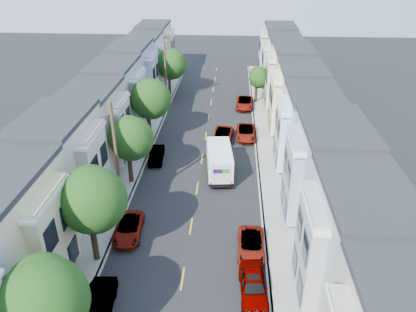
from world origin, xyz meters
TOP-DOWN VIEW (x-y plane):
  - ground at (0.00, 0.00)m, footprint 160.00×160.00m
  - road_slab at (0.00, 15.00)m, footprint 12.00×70.00m
  - curb_left at (-6.05, 15.00)m, footprint 0.30×70.00m
  - curb_right at (6.05, 15.00)m, footprint 0.30×70.00m
  - sidewalk_left at (-7.35, 15.00)m, footprint 2.60×70.00m
  - sidewalk_right at (7.35, 15.00)m, footprint 2.60×70.00m
  - centerline at (0.00, 15.00)m, footprint 0.12×70.00m
  - townhouse_row_left at (-11.15, 15.00)m, footprint 5.00×70.00m
  - townhouse_row_right at (11.15, 15.00)m, footprint 5.00×70.00m
  - tree_a at (-6.30, -12.80)m, footprint 4.70×4.70m
  - tree_b at (-6.30, -4.47)m, footprint 4.70×4.70m
  - tree_c at (-6.30, 6.71)m, footprint 4.22×4.22m
  - tree_d at (-6.30, 16.57)m, footprint 4.70×4.70m
  - tree_e at (-6.30, 32.86)m, footprint 4.59×4.59m
  - tree_far_r at (6.89, 30.48)m, footprint 3.10×3.10m
  - utility_pole_near at (-6.30, 2.00)m, footprint 1.60×0.26m
  - utility_pole_far at (-6.30, 28.00)m, footprint 1.60×0.26m
  - fedex_truck at (2.02, 8.80)m, footprint 2.39×6.22m
  - lead_sedan at (2.09, 16.78)m, footprint 2.75×5.13m
  - parked_left_b at (-4.90, -9.39)m, footprint 1.89×4.58m
  - parked_left_c at (-4.90, -1.43)m, footprint 2.42×4.69m
  - parked_left_d at (-4.90, 11.35)m, footprint 1.71×4.13m
  - parked_right_a at (4.90, -7.08)m, footprint 2.08×4.79m
  - parked_right_b at (4.90, -2.83)m, footprint 2.10×4.45m
  - parked_right_c at (4.90, 17.79)m, footprint 2.37×4.99m
  - parked_right_d at (4.90, 28.06)m, footprint 2.65×5.25m

SIDE VIEW (x-z plane):
  - ground at x=0.00m, z-range 0.00..0.00m
  - centerline at x=0.00m, z-range -0.01..0.01m
  - townhouse_row_left at x=-11.15m, z-range -4.25..4.25m
  - townhouse_row_right at x=11.15m, z-range -4.25..4.25m
  - road_slab at x=0.00m, z-range 0.00..0.02m
  - curb_left at x=-6.05m, z-range 0.00..0.15m
  - curb_right at x=6.05m, z-range 0.00..0.15m
  - sidewalk_left at x=-7.35m, z-range 0.00..0.15m
  - sidewalk_right at x=7.35m, z-range 0.00..0.15m
  - parked_right_b at x=4.90m, z-range 0.00..1.23m
  - parked_left_c at x=-4.90m, z-range 0.00..1.26m
  - parked_left_d at x=-4.90m, z-range 0.00..1.35m
  - lead_sedan at x=2.09m, z-range 0.00..1.37m
  - parked_right_c at x=4.90m, z-range 0.00..1.38m
  - parked_right_d at x=4.90m, z-range 0.00..1.43m
  - parked_left_b at x=-4.90m, z-range 0.00..1.49m
  - parked_right_a at x=4.90m, z-range 0.00..1.52m
  - fedex_truck at x=2.02m, z-range 0.17..3.16m
  - tree_far_r at x=6.89m, z-range 1.07..6.41m
  - tree_a at x=-6.30m, z-range 1.16..8.22m
  - tree_c at x=-6.30m, z-range 1.31..8.21m
  - tree_e at x=-6.30m, z-range 1.26..8.41m
  - tree_d at x=-6.30m, z-range 1.39..8.90m
  - utility_pole_near at x=-6.30m, z-range 0.15..10.15m
  - utility_pole_far at x=-6.30m, z-range 0.15..10.15m
  - tree_b at x=-6.30m, z-range 1.49..9.21m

